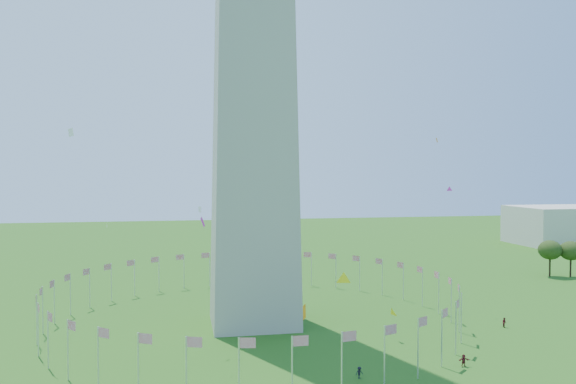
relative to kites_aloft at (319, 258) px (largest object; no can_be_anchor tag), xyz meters
name	(u,v)px	position (x,y,z in m)	size (l,w,h in m)	color
flag_ring	(254,301)	(-7.28, 25.03, -12.27)	(80.24, 80.24, 9.00)	silver
gov_building_east_a	(574,225)	(142.72, 125.03, -8.77)	(50.00, 30.00, 16.00)	beige
kites_aloft	(319,258)	(0.00, 0.00, 0.00)	(112.74, 73.89, 34.34)	yellow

